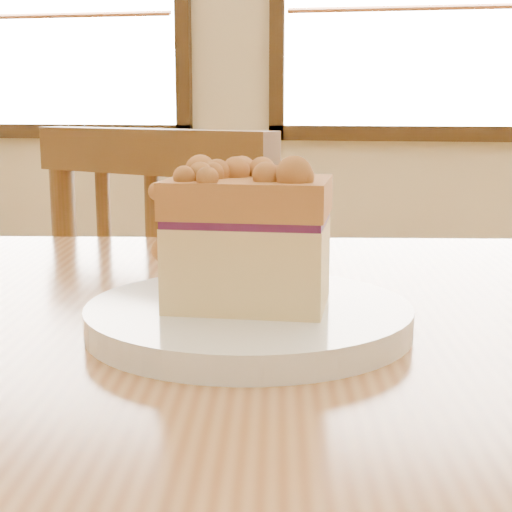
{
  "coord_description": "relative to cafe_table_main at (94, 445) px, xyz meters",
  "views": [
    {
      "loc": [
        0.11,
        -0.29,
        0.91
      ],
      "look_at": [
        0.01,
        0.28,
        0.8
      ],
      "focal_mm": 55.0,
      "sensor_mm": 36.0,
      "label": 1
    }
  ],
  "objects": [
    {
      "name": "plate",
      "position": [
        0.13,
        -0.01,
        0.12
      ],
      "size": [
        0.24,
        0.24,
        0.02
      ],
      "color": "white",
      "rests_on": "cafe_table_main"
    },
    {
      "name": "cake_slice",
      "position": [
        0.13,
        -0.02,
        0.18
      ],
      "size": [
        0.13,
        0.09,
        0.11
      ],
      "rotation": [
        0.0,
        0.0,
        0.02
      ],
      "color": "#FFE190",
      "rests_on": "plate"
    },
    {
      "name": "cafe_table_main",
      "position": [
        0.0,
        0.0,
        0.0
      ],
      "size": [
        1.22,
        0.9,
        0.75
      ],
      "rotation": [
        0.0,
        0.0,
        0.15
      ],
      "color": "#B27C45",
      "rests_on": "ground"
    },
    {
      "name": "cafe_chair_main",
      "position": [
        -0.02,
        0.54,
        -0.19
      ],
      "size": [
        0.53,
        0.53,
        0.89
      ],
      "rotation": [
        0.0,
        0.0,
        2.75
      ],
      "color": "#593718",
      "rests_on": "ground"
    }
  ]
}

